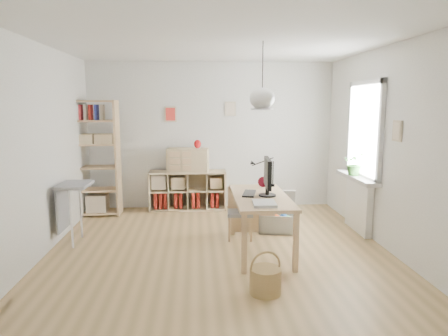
{
  "coord_description": "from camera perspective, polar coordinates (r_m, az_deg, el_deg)",
  "views": [
    {
      "loc": [
        -0.28,
        -5.18,
        1.93
      ],
      "look_at": [
        0.1,
        0.3,
        1.05
      ],
      "focal_mm": 32.0,
      "sensor_mm": 36.0,
      "label": 1
    }
  ],
  "objects": [
    {
      "name": "ground",
      "position": [
        5.54,
        -0.84,
        -11.31
      ],
      "size": [
        4.5,
        4.5,
        0.0
      ],
      "primitive_type": "plane",
      "color": "tan",
      "rests_on": "ground"
    },
    {
      "name": "room_shell",
      "position": [
        5.1,
        5.48,
        9.86
      ],
      "size": [
        4.5,
        4.5,
        4.5
      ],
      "color": "silver",
      "rests_on": "ground"
    },
    {
      "name": "window_unit",
      "position": [
        6.31,
        19.51,
        5.13
      ],
      "size": [
        0.07,
        1.16,
        1.46
      ],
      "color": "white",
      "rests_on": "ground"
    },
    {
      "name": "radiator",
      "position": [
        6.47,
        18.69,
        -5.07
      ],
      "size": [
        0.1,
        0.8,
        0.8
      ],
      "primitive_type": "cube",
      "color": "white",
      "rests_on": "ground"
    },
    {
      "name": "windowsill",
      "position": [
        6.36,
        18.46,
        -1.33
      ],
      "size": [
        0.22,
        1.2,
        0.06
      ],
      "primitive_type": "cube",
      "color": "silver",
      "rests_on": "radiator"
    },
    {
      "name": "desk",
      "position": [
        5.25,
        5.26,
        -4.96
      ],
      "size": [
        0.7,
        1.5,
        0.75
      ],
      "color": "tan",
      "rests_on": "ground"
    },
    {
      "name": "cube_shelf",
      "position": [
        7.45,
        -5.35,
        -3.61
      ],
      "size": [
        1.4,
        0.38,
        0.72
      ],
      "color": "tan",
      "rests_on": "ground"
    },
    {
      "name": "tall_bookshelf",
      "position": [
        7.25,
        -17.97,
        1.98
      ],
      "size": [
        0.8,
        0.38,
        2.0
      ],
      "color": "tan",
      "rests_on": "ground"
    },
    {
      "name": "side_table",
      "position": [
        5.94,
        -21.13,
        -3.79
      ],
      "size": [
        0.4,
        0.55,
        0.85
      ],
      "color": "#959497",
      "rests_on": "ground"
    },
    {
      "name": "chair",
      "position": [
        5.83,
        2.28,
        -5.94
      ],
      "size": [
        0.39,
        0.39,
        0.73
      ],
      "rotation": [
        0.0,
        0.0,
        -0.08
      ],
      "color": "#959497",
      "rests_on": "ground"
    },
    {
      "name": "wicker_basket",
      "position": [
        4.28,
        5.93,
        -15.58
      ],
      "size": [
        0.33,
        0.33,
        0.45
      ],
      "rotation": [
        0.0,
        0.0,
        0.19
      ],
      "color": "olive",
      "rests_on": "ground"
    },
    {
      "name": "storage_chest",
      "position": [
        6.26,
        7.69,
        -7.1
      ],
      "size": [
        0.66,
        0.72,
        0.59
      ],
      "rotation": [
        0.0,
        0.0,
        -0.18
      ],
      "color": "silver",
      "rests_on": "ground"
    },
    {
      "name": "monitor",
      "position": [
        5.18,
        6.25,
        -1.01
      ],
      "size": [
        0.23,
        0.56,
        0.49
      ],
      "rotation": [
        0.0,
        0.0,
        -0.09
      ],
      "color": "black",
      "rests_on": "desk"
    },
    {
      "name": "keyboard",
      "position": [
        5.31,
        3.62,
        -3.65
      ],
      "size": [
        0.24,
        0.43,
        0.02
      ],
      "primitive_type": "cube",
      "rotation": [
        0.0,
        0.0,
        -0.22
      ],
      "color": "black",
      "rests_on": "desk"
    },
    {
      "name": "task_lamp",
      "position": [
        5.71,
        5.34,
        -0.11
      ],
      "size": [
        0.37,
        0.14,
        0.4
      ],
      "color": "black",
      "rests_on": "desk"
    },
    {
      "name": "yarn_ball",
      "position": [
        5.76,
        5.6,
        -1.99
      ],
      "size": [
        0.15,
        0.15,
        0.15
      ],
      "primitive_type": "sphere",
      "color": "#540B13",
      "rests_on": "desk"
    },
    {
      "name": "paper_tray",
      "position": [
        4.77,
        5.78,
        -5.07
      ],
      "size": [
        0.28,
        0.35,
        0.03
      ],
      "primitive_type": "cube",
      "rotation": [
        0.0,
        0.0,
        -0.05
      ],
      "color": "silver",
      "rests_on": "desk"
    },
    {
      "name": "drawer_chest",
      "position": [
        7.29,
        -5.17,
        1.17
      ],
      "size": [
        0.77,
        0.43,
        0.42
      ],
      "primitive_type": "cube",
      "rotation": [
        0.0,
        0.0,
        -0.14
      ],
      "color": "tan",
      "rests_on": "cube_shelf"
    },
    {
      "name": "red_vase",
      "position": [
        7.26,
        -3.8,
        3.43
      ],
      "size": [
        0.13,
        0.13,
        0.15
      ],
      "primitive_type": "ellipsoid",
      "color": "#AC0E11",
      "rests_on": "drawer_chest"
    },
    {
      "name": "potted_plant",
      "position": [
        6.37,
        18.21,
        0.61
      ],
      "size": [
        0.41,
        0.38,
        0.36
      ],
      "primitive_type": "imported",
      "rotation": [
        0.0,
        0.0,
        -0.39
      ],
      "color": "#316E29",
      "rests_on": "windowsill"
    }
  ]
}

